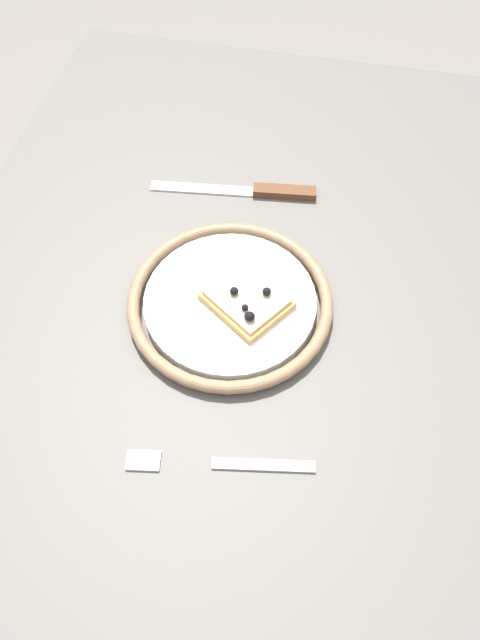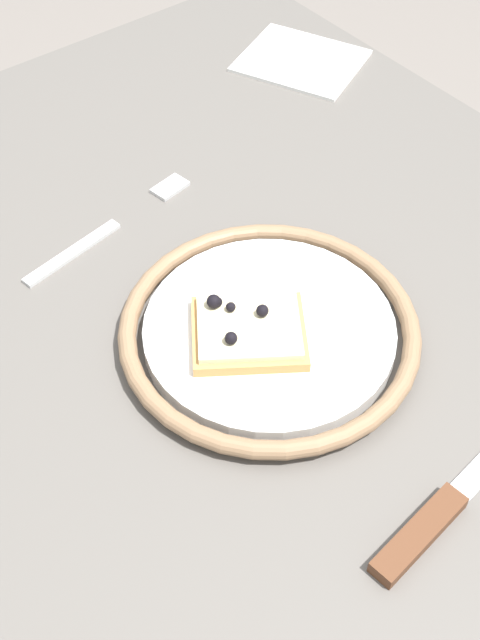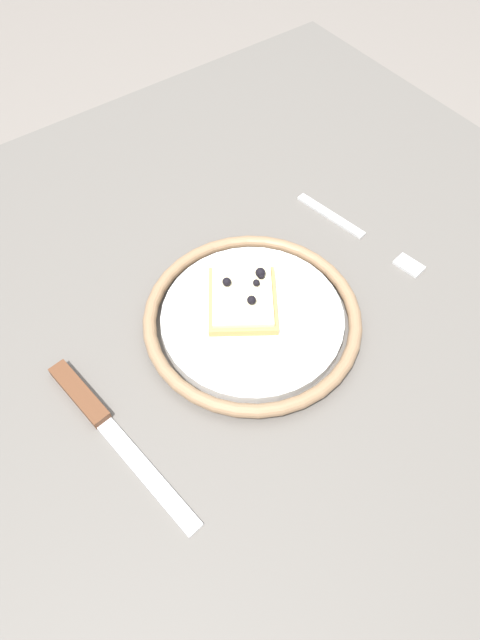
% 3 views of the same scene
% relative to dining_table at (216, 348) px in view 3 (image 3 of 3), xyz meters
% --- Properties ---
extents(ground_plane, '(6.00, 6.00, 0.00)m').
position_rel_dining_table_xyz_m(ground_plane, '(0.00, 0.00, -0.67)').
color(ground_plane, slate).
extents(dining_table, '(1.08, 0.89, 0.77)m').
position_rel_dining_table_xyz_m(dining_table, '(0.00, 0.00, 0.00)').
color(dining_table, '#5B5651').
rests_on(dining_table, ground_plane).
extents(plate, '(0.26, 0.26, 0.02)m').
position_rel_dining_table_xyz_m(plate, '(-0.02, 0.05, 0.11)').
color(plate, white).
rests_on(plate, dining_table).
extents(pizza_slice_near, '(0.12, 0.12, 0.03)m').
position_rel_dining_table_xyz_m(pizza_slice_near, '(-0.02, 0.03, 0.12)').
color(pizza_slice_near, tan).
rests_on(pizza_slice_near, plate).
extents(knife, '(0.05, 0.24, 0.01)m').
position_rel_dining_table_xyz_m(knife, '(0.18, 0.05, 0.10)').
color(knife, silver).
rests_on(knife, dining_table).
extents(fork, '(0.05, 0.20, 0.00)m').
position_rel_dining_table_xyz_m(fork, '(-0.22, 0.02, 0.10)').
color(fork, silver).
rests_on(fork, dining_table).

